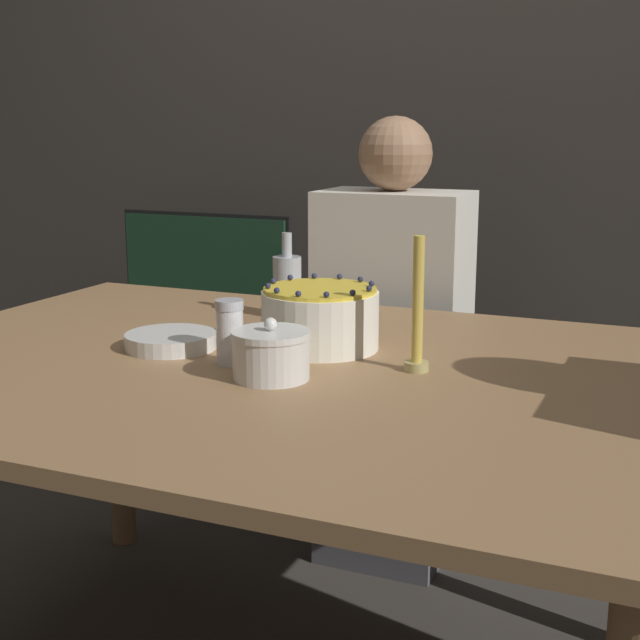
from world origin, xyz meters
TOP-DOWN VIEW (x-y plane):
  - wall_behind at (0.00, 1.40)m, footprint 8.00×0.05m
  - dining_table at (0.00, 0.00)m, footprint 1.60×1.19m
  - cake at (0.06, 0.14)m, footprint 0.24×0.24m
  - sugar_bowl at (0.07, -0.09)m, footprint 0.14×0.14m
  - sugar_shaker at (-0.04, -0.04)m, footprint 0.05×0.05m
  - plate_stack at (-0.21, 0.02)m, footprint 0.19×0.19m
  - candle at (0.30, 0.06)m, footprint 0.05×0.05m
  - bottle at (-0.12, 0.38)m, footprint 0.07×0.07m
  - person_man_blue_shirt at (0.00, 0.80)m, footprint 0.40×0.34m
  - side_cabinet at (-0.77, 1.10)m, footprint 0.85×0.51m
  - tv_monitor at (-0.77, 1.10)m, footprint 0.63×0.10m

SIDE VIEW (x-z plane):
  - side_cabinet at x=-0.77m, z-range 0.00..0.57m
  - person_man_blue_shirt at x=0.00m, z-range -0.08..1.15m
  - dining_table at x=0.00m, z-range 0.29..1.06m
  - tv_monitor at x=-0.77m, z-range 0.58..0.93m
  - plate_stack at x=-0.21m, z-range 0.77..0.80m
  - sugar_bowl at x=0.07m, z-range 0.75..0.87m
  - cake at x=0.06m, z-range 0.76..0.90m
  - sugar_shaker at x=-0.04m, z-range 0.77..0.89m
  - bottle at x=-0.12m, z-range 0.74..0.94m
  - candle at x=0.30m, z-range 0.74..0.99m
  - wall_behind at x=0.00m, z-range 0.00..2.60m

